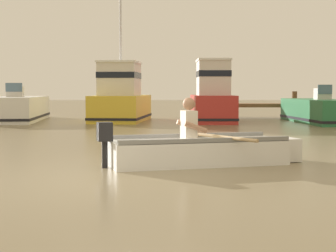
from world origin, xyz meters
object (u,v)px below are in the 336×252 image
(moored_boat_white, at_px, (17,109))
(moored_boat_red, at_px, (212,99))
(rowboat_with_person, at_px, (201,150))
(moored_boat_yellow, at_px, (121,99))
(moored_boat_green, at_px, (319,111))

(moored_boat_white, xyz_separation_m, moored_boat_red, (8.27, -0.73, 0.45))
(rowboat_with_person, height_order, moored_boat_white, moored_boat_white)
(moored_boat_red, bearing_deg, moored_boat_white, 174.99)
(moored_boat_yellow, height_order, moored_boat_green, moored_boat_yellow)
(rowboat_with_person, bearing_deg, moored_boat_green, 66.34)
(rowboat_with_person, height_order, moored_boat_red, moored_boat_red)
(moored_boat_white, height_order, moored_boat_green, moored_boat_white)
(moored_boat_yellow, xyz_separation_m, moored_boat_red, (3.81, -0.32, 0.02))
(rowboat_with_person, xyz_separation_m, moored_boat_red, (1.15, 12.88, 0.69))
(rowboat_with_person, bearing_deg, moored_boat_red, 84.88)
(moored_boat_green, bearing_deg, moored_boat_red, 171.85)
(moored_boat_yellow, xyz_separation_m, moored_boat_green, (8.04, -0.93, -0.47))
(rowboat_with_person, relative_size, moored_boat_yellow, 0.73)
(moored_boat_red, height_order, moored_boat_green, moored_boat_red)
(moored_boat_red, bearing_deg, moored_boat_green, -8.15)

